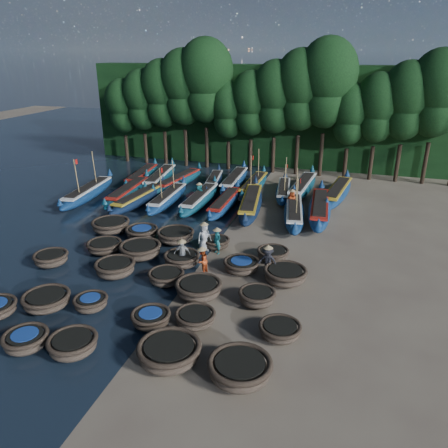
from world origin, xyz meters
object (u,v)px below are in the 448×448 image
(long_boat_2, at_px, (139,198))
(fisherman_2, at_px, (202,260))
(coracle_2, at_px, (73,344))
(coracle_11, at_px, (115,268))
(coracle_8, at_px, (195,318))
(long_boat_9, at_px, (142,176))
(coracle_12, at_px, (166,277))
(long_boat_16, at_px, (303,187))
(long_boat_3, at_px, (168,198))
(coracle_22, at_px, (176,235))
(fisherman_5, at_px, (199,193))
(coracle_7, at_px, (151,318))
(coracle_9, at_px, (280,330))
(long_boat_4, at_px, (200,199))
(coracle_1, at_px, (26,340))
(coracle_17, at_px, (182,259))
(long_boat_0, at_px, (88,192))
(long_boat_8, at_px, (320,209))
(coracle_24, at_px, (273,254))
(coracle_16, at_px, (140,250))
(coracle_18, at_px, (241,265))
(coracle_5, at_px, (46,300))
(coracle_15, at_px, (104,246))
(coracle_21, at_px, (142,232))
(coracle_23, at_px, (216,243))
(long_boat_5, at_px, (225,203))
(fisherman_0, at_px, (204,236))
(coracle_6, at_px, (91,302))
(fisherman_1, at_px, (217,239))
(long_boat_17, at_px, (337,192))
(long_boat_10, at_px, (160,178))
(fisherman_4, at_px, (182,252))
(long_boat_1, at_px, (128,192))
(fisherman_6, at_px, (292,200))
(coracle_20, at_px, (111,225))
(coracle_10, at_px, (51,258))
(coracle_14, at_px, (257,297))
(long_boat_12, at_px, (213,182))
(coracle_13, at_px, (199,288))
(coracle_3, at_px, (169,352))
(long_boat_7, at_px, (294,212))
(long_boat_11, at_px, (178,181))
(coracle_4, at_px, (240,369))
(long_boat_6, at_px, (251,203))
(long_boat_14, at_px, (254,185))

(long_boat_2, height_order, fisherman_2, fisherman_2)
(coracle_2, bearing_deg, coracle_11, 105.09)
(coracle_8, relative_size, long_boat_9, 0.24)
(coracle_12, bearing_deg, long_boat_16, 74.59)
(long_boat_16, bearing_deg, long_boat_3, -144.13)
(coracle_22, distance_m, fisherman_5, 7.70)
(coracle_7, bearing_deg, coracle_9, 8.20)
(coracle_2, distance_m, long_boat_4, 18.35)
(coracle_1, bearing_deg, coracle_9, 20.88)
(coracle_17, bearing_deg, long_boat_0, 143.06)
(long_boat_8, bearing_deg, coracle_24, -107.18)
(coracle_16, relative_size, coracle_18, 1.27)
(coracle_2, height_order, long_boat_8, long_boat_8)
(coracle_2, relative_size, coracle_5, 0.92)
(coracle_15, xyz_separation_m, coracle_21, (1.14, 2.65, 0.00))
(coracle_18, bearing_deg, coracle_23, 131.61)
(coracle_5, distance_m, long_boat_0, 16.35)
(long_boat_5, bearing_deg, fisherman_0, -82.80)
(coracle_6, height_order, fisherman_1, fisherman_1)
(coracle_5, xyz_separation_m, fisherman_2, (5.87, 5.36, 0.39))
(coracle_5, xyz_separation_m, long_boat_16, (9.26, 21.27, 0.16))
(long_boat_17, bearing_deg, long_boat_10, -171.84)
(coracle_5, bearing_deg, fisherman_4, 52.06)
(coracle_24, height_order, long_boat_1, long_boat_1)
(long_boat_10, bearing_deg, coracle_18, -58.87)
(coracle_9, xyz_separation_m, fisherman_6, (-1.88, 15.62, 0.53))
(coracle_20, bearing_deg, coracle_6, -65.21)
(coracle_10, height_order, long_boat_17, long_boat_17)
(coracle_14, height_order, long_boat_12, long_boat_12)
(coracle_2, bearing_deg, coracle_13, 58.74)
(coracle_3, relative_size, coracle_6, 1.53)
(coracle_5, relative_size, coracle_14, 1.38)
(coracle_18, relative_size, long_boat_10, 0.28)
(coracle_6, bearing_deg, long_boat_0, 123.26)
(coracle_15, distance_m, long_boat_9, 15.25)
(coracle_3, relative_size, coracle_13, 1.10)
(long_boat_0, xyz_separation_m, long_boat_17, (19.40, 5.80, 0.00))
(coracle_14, height_order, long_boat_7, long_boat_7)
(coracle_9, bearing_deg, long_boat_2, 134.64)
(long_boat_11, height_order, fisherman_6, fisherman_6)
(coracle_2, relative_size, long_boat_10, 0.27)
(coracle_4, relative_size, long_boat_3, 0.35)
(long_boat_17, bearing_deg, fisherman_1, -108.90)
(long_boat_11, bearing_deg, long_boat_4, -41.26)
(coracle_6, relative_size, long_boat_6, 0.18)
(long_boat_1, bearing_deg, coracle_4, -55.48)
(coracle_2, height_order, long_boat_9, long_boat_9)
(long_boat_12, xyz_separation_m, long_boat_14, (3.64, 0.05, 0.05))
(coracle_1, bearing_deg, long_boat_12, 89.12)
(fisherman_5, bearing_deg, long_boat_7, 20.99)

